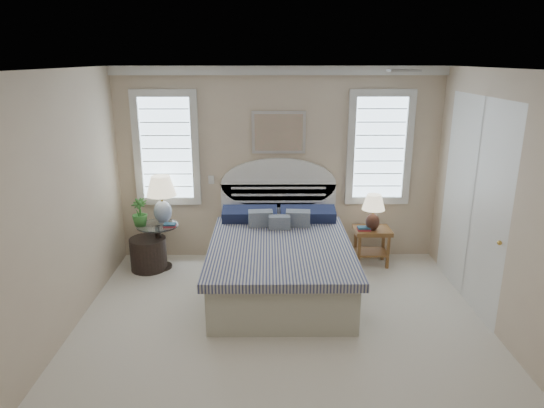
{
  "coord_description": "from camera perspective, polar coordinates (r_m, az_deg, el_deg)",
  "views": [
    {
      "loc": [
        -0.15,
        -4.17,
        2.8
      ],
      "look_at": [
        -0.11,
        1.0,
        1.24
      ],
      "focal_mm": 32.0,
      "sensor_mm": 36.0,
      "label": 1
    }
  ],
  "objects": [
    {
      "name": "closet_door",
      "position": [
        6.09,
        22.54,
        0.27
      ],
      "size": [
        0.02,
        1.8,
        2.4
      ],
      "primitive_type": "cube",
      "color": "silver",
      "rests_on": "floor"
    },
    {
      "name": "lamp_left",
      "position": [
        6.74,
        -12.86,
        1.16
      ],
      "size": [
        0.51,
        0.51,
        0.66
      ],
      "rotation": [
        0.0,
        0.0,
        -0.32
      ],
      "color": "silver",
      "rests_on": "side_table_left"
    },
    {
      "name": "floor",
      "position": [
        5.02,
        1.37,
        -17.07
      ],
      "size": [
        4.5,
        5.0,
        0.01
      ],
      "primitive_type": "cube",
      "color": "beige",
      "rests_on": "ground"
    },
    {
      "name": "side_table_left",
      "position": [
        6.83,
        -13.19,
        -4.33
      ],
      "size": [
        0.56,
        0.56,
        0.63
      ],
      "color": "black",
      "rests_on": "floor"
    },
    {
      "name": "lamp_right",
      "position": [
        6.72,
        11.84,
        -0.49
      ],
      "size": [
        0.35,
        0.35,
        0.51
      ],
      "rotation": [
        0.0,
        0.0,
        0.12
      ],
      "color": "black",
      "rests_on": "nightstand_right"
    },
    {
      "name": "wall_back",
      "position": [
        6.82,
        0.76,
        4.56
      ],
      "size": [
        4.5,
        0.02,
        2.7
      ],
      "primitive_type": "cube",
      "color": "#C5AD94",
      "rests_on": "floor"
    },
    {
      "name": "switch_plate",
      "position": [
        6.9,
        -7.16,
        2.85
      ],
      "size": [
        0.08,
        0.01,
        0.12
      ],
      "primitive_type": "cube",
      "color": "silver",
      "rests_on": "wall_back"
    },
    {
      "name": "potted_plant",
      "position": [
        6.72,
        -15.31,
        -0.96
      ],
      "size": [
        0.24,
        0.24,
        0.37
      ],
      "primitive_type": "imported",
      "rotation": [
        0.0,
        0.0,
        -0.15
      ],
      "color": "#347E32",
      "rests_on": "side_table_left"
    },
    {
      "name": "ceiling",
      "position": [
        4.17,
        1.64,
        15.45
      ],
      "size": [
        4.5,
        5.0,
        0.01
      ],
      "primitive_type": "cube",
      "color": "silver",
      "rests_on": "wall_back"
    },
    {
      "name": "nightstand_right",
      "position": [
        6.92,
        11.66,
        -3.97
      ],
      "size": [
        0.5,
        0.4,
        0.53
      ],
      "color": "brown",
      "rests_on": "floor"
    },
    {
      "name": "books_right",
      "position": [
        6.77,
        10.75,
        -2.85
      ],
      "size": [
        0.18,
        0.13,
        0.05
      ],
      "rotation": [
        0.0,
        0.0,
        0.02
      ],
      "color": "maroon",
      "rests_on": "nightstand_right"
    },
    {
      "name": "wall_left",
      "position": [
        4.88,
        -25.95,
        -2.21
      ],
      "size": [
        0.02,
        5.0,
        2.7
      ],
      "primitive_type": "cube",
      "color": "#C5AD94",
      "rests_on": "floor"
    },
    {
      "name": "floor_pot",
      "position": [
        6.89,
        -14.33,
        -5.69
      ],
      "size": [
        0.62,
        0.62,
        0.45
      ],
      "primitive_type": "cylinder",
      "rotation": [
        0.0,
        0.0,
        0.3
      ],
      "color": "black",
      "rests_on": "floor"
    },
    {
      "name": "window_left",
      "position": [
        6.9,
        -12.29,
        6.42
      ],
      "size": [
        0.9,
        0.06,
        1.6
      ],
      "primitive_type": "cube",
      "color": "#ADC8DB",
      "rests_on": "wall_back"
    },
    {
      "name": "bed",
      "position": [
        6.12,
        0.95,
        -6.41
      ],
      "size": [
        1.72,
        2.28,
        1.47
      ],
      "color": "beige",
      "rests_on": "floor"
    },
    {
      "name": "crown_molding",
      "position": [
        6.63,
        0.82,
        15.44
      ],
      "size": [
        4.5,
        0.08,
        0.12
      ],
      "primitive_type": "cube",
      "color": "silver",
      "rests_on": "wall_back"
    },
    {
      "name": "hvac_vent",
      "position": [
        5.15,
        15.23,
        14.93
      ],
      "size": [
        0.3,
        0.2,
        0.02
      ],
      "primitive_type": "cube",
      "color": "#B2B2B2",
      "rests_on": "ceiling"
    },
    {
      "name": "painting",
      "position": [
        6.7,
        0.79,
        8.41
      ],
      "size": [
        0.74,
        0.04,
        0.58
      ],
      "primitive_type": "cube",
      "color": "silver",
      "rests_on": "wall_back"
    },
    {
      "name": "books_left",
      "position": [
        6.64,
        -11.92,
        -2.44
      ],
      "size": [
        0.17,
        0.13,
        0.04
      ],
      "rotation": [
        0.0,
        0.0,
        0.05
      ],
      "color": "maroon",
      "rests_on": "side_table_left"
    },
    {
      "name": "wall_right",
      "position": [
        5.02,
        28.1,
        -2.0
      ],
      "size": [
        0.02,
        5.0,
        2.7
      ],
      "primitive_type": "cube",
      "color": "#C5AD94",
      "rests_on": "floor"
    },
    {
      "name": "window_right",
      "position": [
        6.93,
        12.51,
        6.46
      ],
      "size": [
        0.9,
        0.06,
        1.6
      ],
      "primitive_type": "cube",
      "color": "#ADC8DB",
      "rests_on": "wall_back"
    }
  ]
}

